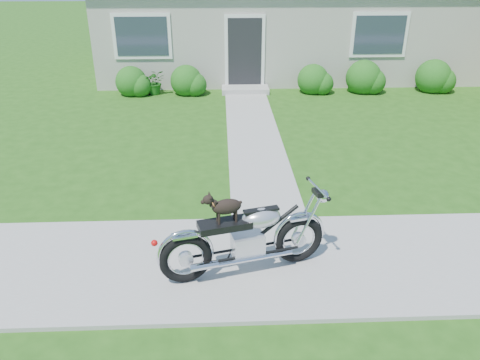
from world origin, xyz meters
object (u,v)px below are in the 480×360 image
Objects in this scene: house at (283,5)px; motorcycle_with_dog at (247,237)px; potted_plant_left at (155,82)px; potted_plant_right at (354,80)px.

house is 5.77× the size of motorcycle_with_dog.
house is 5.70m from potted_plant_left.
house is 4.27m from potted_plant_right.
potted_plant_left and potted_plant_right have the same top height.
house is at bearing 117.26° from potted_plant_right.
house reaches higher than potted_plant_left.
house reaches higher than potted_plant_right.
potted_plant_right is 0.34× the size of motorcycle_with_dog.
motorcycle_with_dog is at bearing -98.98° from house.
potted_plant_left is at bearing 180.00° from potted_plant_right.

